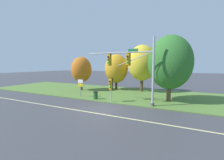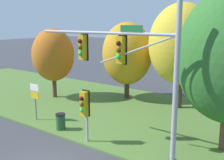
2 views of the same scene
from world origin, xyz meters
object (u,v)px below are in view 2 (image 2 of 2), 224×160
(pedestrian_signal_near_kerb, at_px, (85,106))
(tree_left_of_mast, at_px, (127,54))
(tree_nearest_road, at_px, (53,55))
(tree_behind_signpost, at_px, (181,44))
(route_sign_post, at_px, (35,96))
(traffic_signal_mast, at_px, (131,64))
(trash_bin, at_px, (61,121))

(pedestrian_signal_near_kerb, height_order, tree_left_of_mast, tree_left_of_mast)
(tree_nearest_road, height_order, tree_left_of_mast, tree_left_of_mast)
(tree_behind_signpost, bearing_deg, tree_nearest_road, -160.39)
(route_sign_post, distance_m, tree_behind_signpost, 10.30)
(tree_nearest_road, xyz_separation_m, tree_left_of_mast, (4.86, 3.30, 0.13))
(tree_nearest_road, distance_m, tree_left_of_mast, 5.88)
(route_sign_post, distance_m, tree_nearest_road, 5.79)
(tree_left_of_mast, bearing_deg, tree_behind_signpost, 0.12)
(tree_left_of_mast, bearing_deg, pedestrian_signal_near_kerb, -69.96)
(tree_left_of_mast, bearing_deg, tree_nearest_road, -145.79)
(traffic_signal_mast, height_order, tree_left_of_mast, traffic_signal_mast)
(pedestrian_signal_near_kerb, distance_m, tree_left_of_mast, 9.12)
(pedestrian_signal_near_kerb, xyz_separation_m, trash_bin, (-2.31, 0.49, -1.45))
(tree_nearest_road, distance_m, trash_bin, 7.87)
(tree_behind_signpost, xyz_separation_m, trash_bin, (-3.67, -7.94, -4.03))
(pedestrian_signal_near_kerb, xyz_separation_m, tree_behind_signpost, (1.37, 8.43, 2.58))
(route_sign_post, bearing_deg, tree_behind_signpost, 51.83)
(tree_nearest_road, bearing_deg, route_sign_post, -54.20)
(tree_behind_signpost, bearing_deg, route_sign_post, -128.17)
(tree_nearest_road, bearing_deg, trash_bin, -39.45)
(tree_nearest_road, bearing_deg, pedestrian_signal_near_kerb, -32.84)
(traffic_signal_mast, relative_size, tree_nearest_road, 1.43)
(tree_nearest_road, bearing_deg, tree_left_of_mast, 34.21)
(route_sign_post, relative_size, tree_left_of_mast, 0.39)
(route_sign_post, bearing_deg, tree_left_of_mast, 77.93)
(route_sign_post, distance_m, tree_left_of_mast, 8.17)
(traffic_signal_mast, bearing_deg, tree_behind_signpost, 97.66)
(pedestrian_signal_near_kerb, relative_size, route_sign_post, 1.16)
(tree_left_of_mast, height_order, trash_bin, tree_left_of_mast)
(tree_nearest_road, height_order, tree_behind_signpost, tree_behind_signpost)
(route_sign_post, height_order, tree_left_of_mast, tree_left_of_mast)
(pedestrian_signal_near_kerb, relative_size, tree_nearest_road, 0.49)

